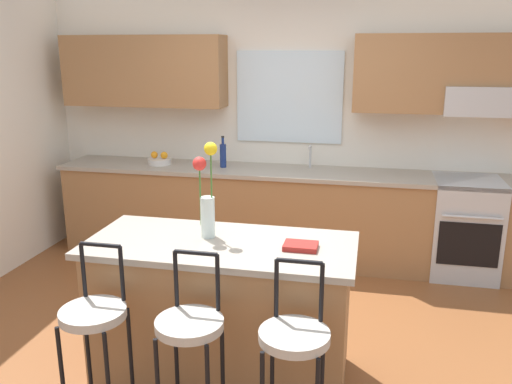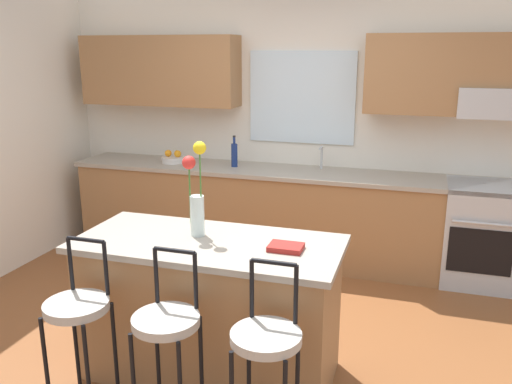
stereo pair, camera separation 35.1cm
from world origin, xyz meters
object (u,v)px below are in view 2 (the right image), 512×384
bar_stool_far (266,345)px  flower_vase (196,195)px  kitchen_island (210,308)px  cookbook (286,247)px  bar_stool_middle (167,329)px  bottle_olive_oil (234,154)px  bar_stool_near (78,314)px  fruit_bowl_oranges (173,159)px  oven_range (478,234)px

bar_stool_far → flower_vase: (-0.66, 0.67, 0.55)m
kitchen_island → cookbook: (0.50, -0.00, 0.47)m
bar_stool_middle → bottle_olive_oil: bearing=102.0°
cookbook → kitchen_island: bearing=179.6°
bar_stool_near → bar_stool_far: size_ratio=1.00×
flower_vase → bottle_olive_oil: (-0.46, 1.99, -0.14)m
bar_stool_middle → flower_vase: flower_vase is taller
bar_stool_middle → bar_stool_far: (0.55, 0.00, 0.00)m
fruit_bowl_oranges → bottle_olive_oil: bearing=0.0°
kitchen_island → bar_stool_middle: 0.62m
bar_stool_far → flower_vase: bearing=134.6°
bar_stool_far → cookbook: (-0.05, 0.59, 0.30)m
bar_stool_near → fruit_bowl_oranges: 2.76m
bar_stool_middle → bar_stool_far: 0.55m
kitchen_island → fruit_bowl_oranges: bearing=121.1°
bar_stool_far → cookbook: bearing=95.2°
oven_range → flower_vase: size_ratio=1.52×
oven_range → kitchen_island: size_ratio=0.56×
bar_stool_far → fruit_bowl_oranges: (-1.79, 2.65, 0.33)m
oven_range → fruit_bowl_oranges: (-3.01, 0.02, 0.50)m
bar_stool_far → fruit_bowl_oranges: bearing=124.1°
cookbook → fruit_bowl_oranges: (-1.74, 2.06, 0.03)m
flower_vase → bar_stool_far: bearing=-45.4°
cookbook → bottle_olive_oil: bearing=117.2°
bar_stool_near → oven_range: bearing=48.6°
flower_vase → fruit_bowl_oranges: bearing=119.8°
bottle_olive_oil → bar_stool_far: bearing=-67.2°
oven_range → bar_stool_near: bearing=-131.4°
bar_stool_middle → fruit_bowl_oranges: bearing=115.1°
bar_stool_middle → bottle_olive_oil: (-0.56, 2.65, 0.41)m
flower_vase → bottle_olive_oil: size_ratio=1.93×
bar_stool_far → flower_vase: flower_vase is taller
flower_vase → cookbook: size_ratio=3.04×
kitchen_island → bottle_olive_oil: bearing=105.3°
flower_vase → bottle_olive_oil: bearing=103.0°
bar_stool_middle → bar_stool_near: bearing=180.0°
bar_stool_middle → bottle_olive_oil: size_ratio=3.31×
oven_range → bar_stool_middle: size_ratio=0.88×
oven_range → bar_stool_near: 3.51m
fruit_bowl_oranges → flower_vase: bearing=-60.2°
bar_stool_near → bottle_olive_oil: 2.68m
kitchen_island → fruit_bowl_oranges: size_ratio=6.91×
oven_range → bar_stool_middle: (-1.77, -2.63, 0.18)m
oven_range → kitchen_island: bearing=-130.9°
bar_stool_far → bottle_olive_oil: (-1.11, 2.65, 0.41)m
oven_range → fruit_bowl_oranges: size_ratio=3.83×
cookbook → bottle_olive_oil: 2.32m
cookbook → fruit_bowl_oranges: fruit_bowl_oranges is taller
bar_stool_near → flower_vase: 0.97m
fruit_bowl_oranges → bottle_olive_oil: bottle_olive_oil is taller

